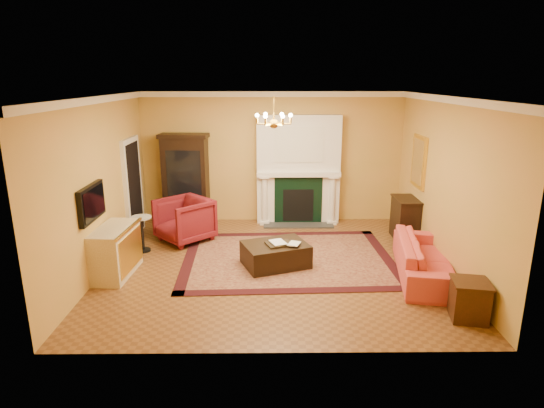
{
  "coord_description": "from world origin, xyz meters",
  "views": [
    {
      "loc": [
        -0.11,
        -7.68,
        3.3
      ],
      "look_at": [
        -0.03,
        0.3,
        1.07
      ],
      "focal_mm": 30.0,
      "sensor_mm": 36.0,
      "label": 1
    }
  ],
  "objects_px": {
    "coral_sofa": "(426,252)",
    "console_table": "(405,219)",
    "pedestal_table": "(142,231)",
    "end_table": "(469,301)",
    "leather_ottoman": "(275,254)",
    "wingback_armchair": "(184,218)",
    "china_cabinet": "(186,182)",
    "commode": "(115,251)"
  },
  "relations": [
    {
      "from": "wingback_armchair",
      "to": "leather_ottoman",
      "type": "relative_size",
      "value": 0.9
    },
    {
      "from": "pedestal_table",
      "to": "commode",
      "type": "xyz_separation_m",
      "value": [
        -0.17,
        -1.08,
        0.01
      ]
    },
    {
      "from": "wingback_armchair",
      "to": "leather_ottoman",
      "type": "xyz_separation_m",
      "value": [
        1.87,
        -1.34,
        -0.28
      ]
    },
    {
      "from": "console_table",
      "to": "leather_ottoman",
      "type": "relative_size",
      "value": 0.77
    },
    {
      "from": "end_table",
      "to": "console_table",
      "type": "xyz_separation_m",
      "value": [
        0.06,
        3.32,
        0.15
      ]
    },
    {
      "from": "commode",
      "to": "end_table",
      "type": "bearing_deg",
      "value": -12.27
    },
    {
      "from": "coral_sofa",
      "to": "console_table",
      "type": "distance_m",
      "value": 1.89
    },
    {
      "from": "wingback_armchair",
      "to": "coral_sofa",
      "type": "relative_size",
      "value": 0.45
    },
    {
      "from": "leather_ottoman",
      "to": "commode",
      "type": "bearing_deg",
      "value": 166.27
    },
    {
      "from": "china_cabinet",
      "to": "coral_sofa",
      "type": "distance_m",
      "value": 5.48
    },
    {
      "from": "pedestal_table",
      "to": "end_table",
      "type": "xyz_separation_m",
      "value": [
        5.28,
        -2.65,
        -0.14
      ]
    },
    {
      "from": "china_cabinet",
      "to": "end_table",
      "type": "distance_m",
      "value": 6.5
    },
    {
      "from": "pedestal_table",
      "to": "console_table",
      "type": "height_order",
      "value": "console_table"
    },
    {
      "from": "end_table",
      "to": "console_table",
      "type": "bearing_deg",
      "value": 88.97
    },
    {
      "from": "console_table",
      "to": "end_table",
      "type": "bearing_deg",
      "value": -90.77
    },
    {
      "from": "coral_sofa",
      "to": "console_table",
      "type": "bearing_deg",
      "value": 4.25
    },
    {
      "from": "pedestal_table",
      "to": "china_cabinet",
      "type": "bearing_deg",
      "value": 72.02
    },
    {
      "from": "pedestal_table",
      "to": "console_table",
      "type": "relative_size",
      "value": 0.84
    },
    {
      "from": "wingback_armchair",
      "to": "pedestal_table",
      "type": "distance_m",
      "value": 0.94
    },
    {
      "from": "coral_sofa",
      "to": "console_table",
      "type": "relative_size",
      "value": 2.61
    },
    {
      "from": "console_table",
      "to": "leather_ottoman",
      "type": "xyz_separation_m",
      "value": [
        -2.75,
        -1.43,
        -0.2
      ]
    },
    {
      "from": "pedestal_table",
      "to": "leather_ottoman",
      "type": "bearing_deg",
      "value": -16.23
    },
    {
      "from": "commode",
      "to": "leather_ottoman",
      "type": "xyz_separation_m",
      "value": [
        2.76,
        0.33,
        -0.2
      ]
    },
    {
      "from": "coral_sofa",
      "to": "console_table",
      "type": "height_order",
      "value": "coral_sofa"
    },
    {
      "from": "end_table",
      "to": "leather_ottoman",
      "type": "bearing_deg",
      "value": 144.78
    },
    {
      "from": "wingback_armchair",
      "to": "coral_sofa",
      "type": "bearing_deg",
      "value": 24.34
    },
    {
      "from": "commode",
      "to": "leather_ottoman",
      "type": "height_order",
      "value": "commode"
    },
    {
      "from": "commode",
      "to": "end_table",
      "type": "distance_m",
      "value": 5.67
    },
    {
      "from": "pedestal_table",
      "to": "commode",
      "type": "bearing_deg",
      "value": -99.11
    },
    {
      "from": "commode",
      "to": "end_table",
      "type": "height_order",
      "value": "commode"
    },
    {
      "from": "wingback_armchair",
      "to": "commode",
      "type": "distance_m",
      "value": 1.9
    },
    {
      "from": "coral_sofa",
      "to": "wingback_armchair",
      "type": "bearing_deg",
      "value": 78.13
    },
    {
      "from": "coral_sofa",
      "to": "leather_ottoman",
      "type": "relative_size",
      "value": 2.0
    },
    {
      "from": "china_cabinet",
      "to": "console_table",
      "type": "xyz_separation_m",
      "value": [
        4.76,
        -1.11,
        -0.58
      ]
    },
    {
      "from": "commode",
      "to": "end_table",
      "type": "xyz_separation_m",
      "value": [
        5.45,
        -1.57,
        -0.15
      ]
    },
    {
      "from": "end_table",
      "to": "coral_sofa",
      "type": "bearing_deg",
      "value": 95.45
    },
    {
      "from": "china_cabinet",
      "to": "pedestal_table",
      "type": "height_order",
      "value": "china_cabinet"
    },
    {
      "from": "console_table",
      "to": "china_cabinet",
      "type": "bearing_deg",
      "value": 167.15
    },
    {
      "from": "console_table",
      "to": "leather_ottoman",
      "type": "distance_m",
      "value": 3.1
    },
    {
      "from": "china_cabinet",
      "to": "coral_sofa",
      "type": "height_order",
      "value": "china_cabinet"
    },
    {
      "from": "commode",
      "to": "end_table",
      "type": "relative_size",
      "value": 2.09
    },
    {
      "from": "wingback_armchair",
      "to": "commode",
      "type": "bearing_deg",
      "value": -71.71
    }
  ]
}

